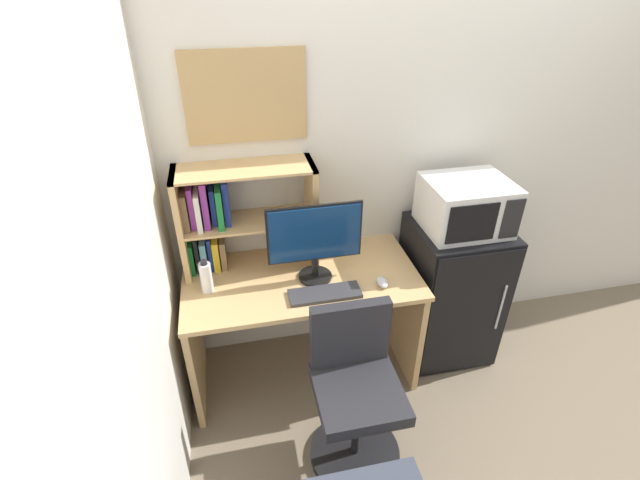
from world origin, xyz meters
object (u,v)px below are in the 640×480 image
Objects in this scene: monitor at (315,238)px; water_bottle at (206,277)px; hutch_bookshelf at (227,216)px; microwave at (466,205)px; desk_chair at (355,397)px; wall_corkboard at (245,97)px; keyboard at (325,294)px; computer_mouse at (382,282)px; mini_fridge at (450,290)px.

monitor reaches higher than water_bottle.
microwave is at bearing -7.04° from hutch_bookshelf.
hutch_bookshelf reaches higher than desk_chair.
water_bottle is at bearing -131.88° from wall_corkboard.
keyboard is (0.02, -0.17, -0.25)m from monitor.
water_bottle is 0.95m from wall_corkboard.
computer_mouse is 0.21× the size of microwave.
computer_mouse is 0.11× the size of desk_chair.
mini_fridge is at bearing 14.74° from keyboard.
computer_mouse is at bearing -158.82° from microwave.
monitor is 1.06m from mini_fridge.
keyboard is 0.54m from desk_chair.
mini_fridge is at bearing 20.91° from computer_mouse.
monitor is at bearing 96.43° from keyboard.
desk_chair is 1.61m from wall_corkboard.
keyboard is 0.96m from microwave.
hutch_bookshelf is at bearing 172.96° from microwave.
wall_corkboard reaches higher than water_bottle.
keyboard is 1.97× the size of water_bottle.
hutch_bookshelf is 1.17m from desk_chair.
keyboard is at bearing -40.81° from hutch_bookshelf.
microwave is at bearing 37.97° from desk_chair.
mini_fridge is (1.48, 0.06, -0.38)m from water_bottle.
wall_corkboard is at bearing 112.24° from desk_chair.
wall_corkboard reaches higher than hutch_bookshelf.
wall_corkboard is (-1.18, 0.28, 1.22)m from mini_fridge.
mini_fridge is (1.34, -0.17, -0.61)m from hutch_bookshelf.
microwave is 0.76× the size of wall_corkboard.
microwave is at bearing -13.20° from wall_corkboard.
monitor reaches higher than keyboard.
keyboard is 0.62× the size of wall_corkboard.
water_bottle is at bearing 179.65° from monitor.
microwave reaches higher than computer_mouse.
computer_mouse is 0.67m from microwave.
computer_mouse is 0.61m from desk_chair.
monitor is 0.80m from wall_corkboard.
keyboard is (0.46, -0.40, -0.31)m from hutch_bookshelf.
monitor is at bearing -0.35° from water_bottle.
monitor is at bearing 98.82° from desk_chair.
monitor is 2.63× the size of water_bottle.
hutch_bookshelf is at bearing 152.40° from monitor.
hutch_bookshelf is 0.68m from keyboard.
hutch_bookshelf is 0.64m from wall_corkboard.
computer_mouse is at bearing -159.09° from mini_fridge.
desk_chair is at bearing -80.18° from keyboard.
desk_chair is (0.09, -0.56, -0.61)m from monitor.
keyboard is at bearing -83.57° from monitor.
hutch_bookshelf reaches higher than mini_fridge.
microwave reaches higher than monitor.
hutch_bookshelf is 3.83× the size of water_bottle.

